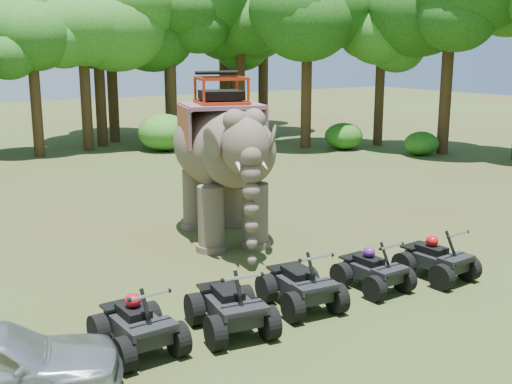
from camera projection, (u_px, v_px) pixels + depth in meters
ground at (285, 284)px, 14.51m from camera, size 110.00×110.00×0.00m
elephant at (223, 157)px, 17.59m from camera, size 3.86×5.89×4.56m
atv_0 at (137, 317)px, 11.16m from camera, size 1.30×1.74×1.26m
atv_1 at (231, 299)px, 11.92m from camera, size 1.55×1.95×1.31m
atv_2 at (301, 278)px, 13.04m from camera, size 1.44×1.86×1.28m
atv_3 at (373, 264)px, 14.05m from camera, size 1.21×1.61×1.16m
atv_4 at (437, 253)px, 14.70m from camera, size 1.32×1.73×1.22m
tree_0 at (34, 83)px, 30.67m from camera, size 4.98×4.98×7.12m
tree_1 at (99, 62)px, 33.86m from camera, size 6.26×6.26×8.94m
tree_2 at (171, 69)px, 34.82m from camera, size 5.71×5.71×8.15m
tree_3 at (240, 70)px, 37.27m from camera, size 5.50×5.50×7.85m
tree_4 at (307, 66)px, 33.39m from camera, size 6.01×6.01×8.58m
tree_5 at (380, 83)px, 34.49m from camera, size 4.68×4.68×6.69m
tree_6 at (448, 61)px, 31.39m from camera, size 6.39×6.39×9.12m
tree_34 at (111, 58)px, 35.36m from camera, size 6.49×6.49×9.27m
tree_35 at (169, 52)px, 36.43m from camera, size 6.99×6.99×9.99m
tree_40 at (111, 65)px, 38.14m from camera, size 5.88×5.88×8.40m
tree_42 at (84, 70)px, 32.57m from camera, size 5.76×5.76×8.22m
tree_43 at (231, 47)px, 43.23m from camera, size 7.37×7.37×10.53m
tree_44 at (224, 45)px, 39.39m from camera, size 7.53×7.53×10.76m
tree_45 at (263, 49)px, 38.97m from camera, size 7.16×7.16×10.23m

